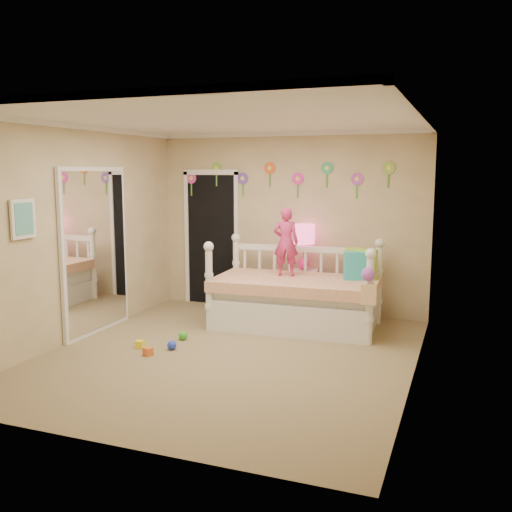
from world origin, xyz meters
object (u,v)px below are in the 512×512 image
at_px(nightstand, 304,292).
at_px(table_lamp, 304,240).
at_px(daybed, 296,283).
at_px(child, 286,242).

xyz_separation_m(nightstand, table_lamp, (0.00, 0.00, 0.76)).
bearing_deg(table_lamp, nightstand, 0.00).
xyz_separation_m(daybed, nightstand, (-0.08, 0.66, -0.26)).
bearing_deg(table_lamp, child, -100.64).
distance_m(child, nightstand, 0.96).
height_order(child, table_lamp, child).
bearing_deg(daybed, table_lamp, 94.06).
xyz_separation_m(child, nightstand, (0.10, 0.54, -0.79)).
height_order(child, nightstand, child).
relative_size(nightstand, table_lamp, 1.00).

